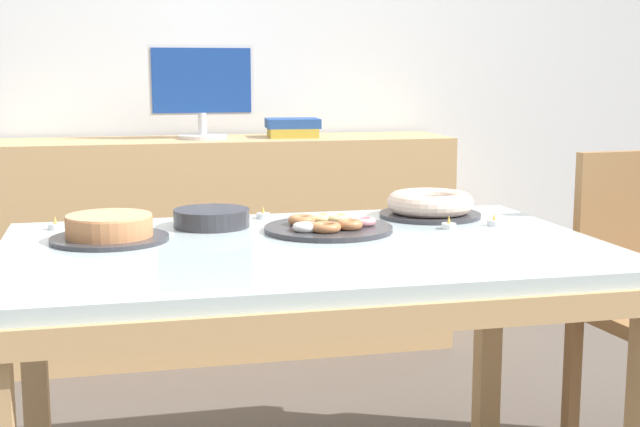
% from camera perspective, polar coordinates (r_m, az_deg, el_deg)
% --- Properties ---
extents(wall_back, '(8.00, 0.10, 2.60)m').
position_cam_1_polar(wall_back, '(3.99, -6.74, 10.88)').
color(wall_back, silver).
rests_on(wall_back, ground).
extents(dining_table, '(1.53, 1.00, 0.75)m').
position_cam_1_polar(dining_table, '(2.25, -0.95, -4.16)').
color(dining_table, silver).
rests_on(dining_table, ground).
extents(sideboard, '(1.86, 0.44, 0.90)m').
position_cam_1_polar(sideboard, '(3.76, -5.95, -2.04)').
color(sideboard, tan).
rests_on(sideboard, ground).
extents(computer_monitor, '(0.42, 0.20, 0.38)m').
position_cam_1_polar(computer_monitor, '(3.68, -7.58, 7.72)').
color(computer_monitor, silver).
rests_on(computer_monitor, sideboard).
extents(book_stack, '(0.23, 0.19, 0.08)m').
position_cam_1_polar(book_stack, '(3.74, -1.77, 5.52)').
color(book_stack, '#B29933').
rests_on(book_stack, sideboard).
extents(cake_chocolate_round, '(0.30, 0.30, 0.07)m').
position_cam_1_polar(cake_chocolate_round, '(2.32, -13.33, -0.99)').
color(cake_chocolate_round, '#333338').
rests_on(cake_chocolate_round, dining_table).
extents(cake_golden_bundt, '(0.30, 0.30, 0.07)m').
position_cam_1_polar(cake_golden_bundt, '(2.65, 7.06, 0.54)').
color(cake_golden_bundt, '#333338').
rests_on(cake_golden_bundt, dining_table).
extents(pastry_platter, '(0.35, 0.35, 0.04)m').
position_cam_1_polar(pastry_platter, '(2.40, 0.55, -0.84)').
color(pastry_platter, '#333338').
rests_on(pastry_platter, dining_table).
extents(plate_stack, '(0.21, 0.21, 0.05)m').
position_cam_1_polar(plate_stack, '(2.48, -6.96, -0.29)').
color(plate_stack, '#333338').
rests_on(plate_stack, dining_table).
extents(tealight_left_edge, '(0.04, 0.04, 0.04)m').
position_cam_1_polar(tealight_left_edge, '(2.53, 11.08, -0.55)').
color(tealight_left_edge, silver).
rests_on(tealight_left_edge, dining_table).
extents(tealight_centre, '(0.04, 0.04, 0.04)m').
position_cam_1_polar(tealight_centre, '(2.53, -16.58, -0.76)').
color(tealight_centre, silver).
rests_on(tealight_centre, dining_table).
extents(tealight_near_front, '(0.04, 0.04, 0.04)m').
position_cam_1_polar(tealight_near_front, '(2.58, -13.00, -0.41)').
color(tealight_near_front, silver).
rests_on(tealight_near_front, dining_table).
extents(tealight_right_edge, '(0.04, 0.04, 0.04)m').
position_cam_1_polar(tealight_right_edge, '(2.61, -3.66, -0.10)').
color(tealight_right_edge, silver).
rests_on(tealight_right_edge, dining_table).
extents(tealight_near_cakes, '(0.04, 0.04, 0.04)m').
position_cam_1_polar(tealight_near_cakes, '(2.46, 8.25, -0.75)').
color(tealight_near_cakes, silver).
rests_on(tealight_near_cakes, dining_table).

